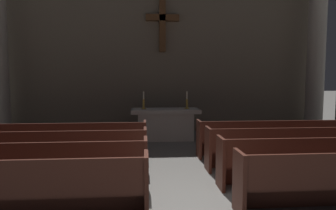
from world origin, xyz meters
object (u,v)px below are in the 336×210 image
(altar, at_px, (165,123))
(pew_right_row_2, at_px, (324,161))
(pew_right_row_3, at_px, (295,147))
(column_right_fourth, at_px, (316,46))
(pew_left_row_1, at_px, (4,190))
(pew_right_row_4, at_px, (274,138))
(pew_left_row_2, at_px, (32,167))
(pew_left_row_4, at_px, (64,141))
(candlestick_right, at_px, (187,103))
(candlestick_left, at_px, (144,104))
(pew_left_row_3, at_px, (51,152))

(altar, bearing_deg, pew_right_row_2, -59.73)
(pew_right_row_3, bearing_deg, column_right_fourth, 55.97)
(altar, bearing_deg, column_right_fourth, 8.52)
(pew_left_row_1, height_order, pew_right_row_4, same)
(pew_left_row_2, xyz_separation_m, pew_right_row_3, (5.25, 1.08, 0.00))
(pew_left_row_4, distance_m, candlestick_right, 4.12)
(pew_left_row_4, distance_m, column_right_fourth, 9.10)
(pew_right_row_2, relative_size, pew_right_row_3, 1.00)
(pew_right_row_2, xyz_separation_m, column_right_fourth, (2.86, 5.32, 2.65))
(candlestick_left, bearing_deg, pew_left_row_3, -119.41)
(pew_left_row_3, xyz_separation_m, altar, (2.63, 3.42, 0.06))
(candlestick_right, bearing_deg, candlestick_left, 180.00)
(pew_right_row_3, bearing_deg, pew_left_row_2, -168.34)
(pew_right_row_4, relative_size, column_right_fourth, 0.62)
(pew_left_row_1, distance_m, pew_left_row_4, 3.25)
(pew_right_row_2, bearing_deg, pew_left_row_4, 157.58)
(column_right_fourth, distance_m, candlestick_right, 5.23)
(pew_right_row_4, xyz_separation_m, altar, (-2.63, 2.33, 0.06))
(pew_left_row_3, bearing_deg, pew_left_row_1, -90.00)
(pew_left_row_4, relative_size, pew_right_row_4, 1.00)
(pew_left_row_1, xyz_separation_m, pew_right_row_4, (5.25, 3.25, 0.00))
(pew_right_row_4, height_order, candlestick_right, candlestick_right)
(pew_left_row_2, xyz_separation_m, pew_left_row_3, (0.00, 1.08, 0.00))
(pew_right_row_3, relative_size, column_right_fourth, 0.62)
(pew_right_row_2, height_order, candlestick_left, candlestick_left)
(pew_right_row_2, distance_m, column_right_fourth, 6.60)
(pew_left_row_1, relative_size, pew_right_row_3, 1.00)
(pew_left_row_1, xyz_separation_m, altar, (2.63, 5.58, 0.06))
(candlestick_right, bearing_deg, pew_left_row_2, -126.47)
(pew_right_row_3, height_order, column_right_fourth, column_right_fourth)
(pew_left_row_4, height_order, candlestick_left, candlestick_left)
(pew_left_row_2, xyz_separation_m, pew_right_row_2, (5.25, 0.00, 0.00))
(pew_left_row_3, xyz_separation_m, pew_left_row_4, (0.00, 1.08, 0.00))
(altar, distance_m, candlestick_left, 0.96)
(pew_left_row_1, xyz_separation_m, pew_right_row_3, (5.25, 2.17, 0.00))
(pew_left_row_1, xyz_separation_m, pew_left_row_3, (0.00, 2.17, 0.00))
(pew_right_row_2, xyz_separation_m, candlestick_right, (-1.93, 4.50, 0.71))
(column_right_fourth, relative_size, altar, 2.92)
(pew_left_row_4, height_order, candlestick_right, candlestick_right)
(pew_left_row_1, bearing_deg, pew_left_row_2, 90.00)
(pew_left_row_1, relative_size, candlestick_right, 7.01)
(pew_right_row_4, bearing_deg, candlestick_left, 144.96)
(pew_left_row_2, bearing_deg, candlestick_left, 66.83)
(pew_left_row_3, xyz_separation_m, candlestick_right, (3.33, 3.42, 0.71))
(pew_left_row_2, distance_m, pew_left_row_3, 1.08)
(pew_right_row_3, relative_size, altar, 1.80)
(pew_right_row_3, height_order, candlestick_right, candlestick_right)
(column_right_fourth, relative_size, candlestick_right, 11.38)
(pew_left_row_4, bearing_deg, altar, 41.61)
(pew_left_row_1, xyz_separation_m, pew_left_row_4, (0.00, 3.25, 0.00))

